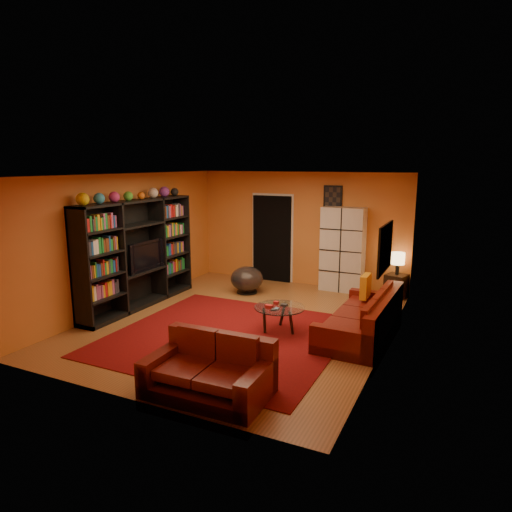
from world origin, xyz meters
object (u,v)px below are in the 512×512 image
at_px(loveseat, 211,370).
at_px(bowl_chair, 247,279).
at_px(side_table, 396,286).
at_px(storage_cabinet, 343,250).
at_px(coffee_table, 280,310).
at_px(entertainment_unit, 138,254).
at_px(table_lamp, 398,259).
at_px(sofa, 366,319).
at_px(tv, 143,255).

xyz_separation_m(loveseat, bowl_chair, (-1.57, 4.13, 0.03)).
bearing_deg(side_table, storage_cabinet, 177.59).
bearing_deg(loveseat, coffee_table, -0.29).
distance_m(entertainment_unit, table_lamp, 5.30).
distance_m(entertainment_unit, storage_cabinet, 4.36).
relative_size(storage_cabinet, bowl_chair, 2.59).
xyz_separation_m(bowl_chair, table_lamp, (3.00, 1.03, 0.52)).
bearing_deg(entertainment_unit, table_lamp, 31.29).
height_order(storage_cabinet, table_lamp, storage_cabinet).
relative_size(sofa, loveseat, 1.55).
distance_m(loveseat, bowl_chair, 4.42).
height_order(tv, storage_cabinet, storage_cabinet).
height_order(sofa, bowl_chair, sofa).
xyz_separation_m(loveseat, coffee_table, (-0.03, 2.28, 0.10)).
bearing_deg(loveseat, side_table, -16.59).
bearing_deg(coffee_table, sofa, 17.94).
relative_size(tv, loveseat, 0.67).
bearing_deg(loveseat, tv, 49.55).
xyz_separation_m(coffee_table, side_table, (1.47, 2.89, -0.13)).
bearing_deg(storage_cabinet, entertainment_unit, -138.99).
bearing_deg(storage_cabinet, tv, -139.35).
bearing_deg(table_lamp, storage_cabinet, 177.59).
distance_m(storage_cabinet, bowl_chair, 2.20).
bearing_deg(side_table, tv, -149.16).
xyz_separation_m(coffee_table, storage_cabinet, (0.28, 2.94, 0.55)).
relative_size(entertainment_unit, loveseat, 1.98).
height_order(tv, side_table, tv).
bearing_deg(coffee_table, tv, 175.92).
distance_m(tv, loveseat, 4.00).
relative_size(entertainment_unit, sofa, 1.28).
height_order(sofa, storage_cabinet, storage_cabinet).
bearing_deg(side_table, sofa, -92.57).
relative_size(entertainment_unit, tv, 2.96).
distance_m(coffee_table, side_table, 3.24).
distance_m(entertainment_unit, tv, 0.10).
height_order(sofa, loveseat, same).
xyz_separation_m(storage_cabinet, bowl_chair, (-1.81, -1.08, -0.62)).
bearing_deg(bowl_chair, storage_cabinet, 30.89).
bearing_deg(coffee_table, side_table, 63.08).
xyz_separation_m(tv, side_table, (4.47, 2.67, -0.76)).
bearing_deg(loveseat, table_lamp, -16.59).
bearing_deg(coffee_table, storage_cabinet, 84.63).
bearing_deg(tv, side_table, -59.16).
bearing_deg(loveseat, storage_cabinet, -3.77).
relative_size(sofa, storage_cabinet, 1.26).
bearing_deg(bowl_chair, sofa, -26.04).
xyz_separation_m(entertainment_unit, sofa, (4.42, 0.30, -0.77)).
xyz_separation_m(side_table, table_lamp, (0.00, 0.00, 0.58)).
bearing_deg(table_lamp, bowl_chair, -160.99).
bearing_deg(sofa, coffee_table, -160.45).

